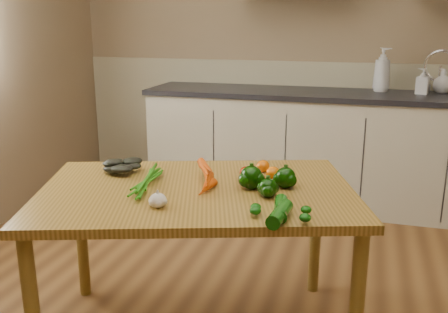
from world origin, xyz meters
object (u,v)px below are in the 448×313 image
object	(u,v)px
soap_bottle_c	(443,81)
pepper_c	(268,188)
tomato_a	(246,173)
tomato_b	(263,166)
soap_bottle_b	(423,81)
leafy_greens	(122,163)
pepper_b	(285,178)
zucchini_b	(280,214)
garlic_bulb	(158,200)
pepper_a	(251,177)
zucchini_a	(281,208)
table	(197,205)
carrot_bunch	(187,178)
tomato_c	(273,173)
soap_bottle_a	(382,70)

from	to	relation	value
soap_bottle_c	pepper_c	size ratio (longest dim) A/B	2.26
tomato_a	tomato_b	bearing A→B (deg)	67.89
soap_bottle_b	leafy_greens	xyz separation A→B (m)	(-1.47, -1.90, -0.22)
soap_bottle_c	tomato_a	world-z (taller)	soap_bottle_c
pepper_b	zucchini_b	size ratio (longest dim) A/B	0.49
tomato_b	garlic_bulb	bearing A→B (deg)	-117.04
pepper_a	pepper_c	size ratio (longest dim) A/B	1.27
pepper_b	zucchini_a	size ratio (longest dim) A/B	0.48
table	soap_bottle_b	size ratio (longest dim) A/B	8.26
carrot_bunch	table	bearing A→B (deg)	-42.32
table	zucchini_b	distance (m)	0.50
tomato_b	zucchini_b	distance (m)	0.61
pepper_c	tomato_c	world-z (taller)	pepper_c
garlic_bulb	tomato_a	bearing A→B (deg)	61.64
soap_bottle_c	pepper_a	distance (m)	2.27
pepper_a	soap_bottle_b	bearing A→B (deg)	66.90
pepper_a	zucchini_a	xyz separation A→B (m)	(0.18, -0.26, -0.02)
leafy_greens	tomato_a	bearing A→B (deg)	7.11
soap_bottle_b	pepper_c	xyz separation A→B (m)	(-0.74, -2.04, -0.23)
pepper_c	tomato_c	size ratio (longest dim) A/B	1.16
soap_bottle_a	soap_bottle_c	xyz separation A→B (m)	(0.44, 0.03, -0.08)
table	pepper_a	distance (m)	0.27
pepper_a	pepper_b	size ratio (longest dim) A/B	1.11
garlic_bulb	pepper_b	xyz separation A→B (m)	(0.44, 0.37, 0.02)
carrot_bunch	pepper_b	bearing A→B (deg)	-6.33
table	carrot_bunch	xyz separation A→B (m)	(-0.06, 0.02, 0.11)
tomato_a	garlic_bulb	bearing A→B (deg)	-118.36
table	pepper_b	distance (m)	0.40
pepper_c	tomato_a	xyz separation A→B (m)	(-0.14, 0.21, -0.01)
soap_bottle_b	pepper_c	world-z (taller)	soap_bottle_b
soap_bottle_c	carrot_bunch	world-z (taller)	soap_bottle_c
soap_bottle_c	tomato_c	distance (m)	2.12
tomato_a	zucchini_a	size ratio (longest dim) A/B	0.34
soap_bottle_a	tomato_b	world-z (taller)	soap_bottle_a
tomato_b	zucchini_b	size ratio (longest dim) A/B	0.34
carrot_bunch	garlic_bulb	distance (m)	0.29
tomato_b	pepper_b	bearing A→B (deg)	-54.88
soap_bottle_c	tomato_b	distance (m)	2.05
soap_bottle_c	carrot_bunch	xyz separation A→B (m)	(-1.26, -2.08, -0.23)
pepper_a	tomato_b	xyz separation A→B (m)	(-0.00, 0.25, -0.02)
soap_bottle_b	tomato_b	world-z (taller)	soap_bottle_b
garlic_bulb	tomato_b	distance (m)	0.65
zucchini_b	pepper_a	bearing A→B (deg)	119.30
soap_bottle_a	pepper_a	distance (m)	2.10
pepper_a	tomato_c	world-z (taller)	pepper_a
soap_bottle_c	zucchini_a	size ratio (longest dim) A/B	0.96
table	soap_bottle_b	distance (m)	2.30
pepper_b	tomato_a	bearing A→B (deg)	158.93
pepper_a	tomato_c	xyz separation A→B (m)	(0.07, 0.15, -0.02)
pepper_b	leafy_greens	bearing A→B (deg)	179.93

